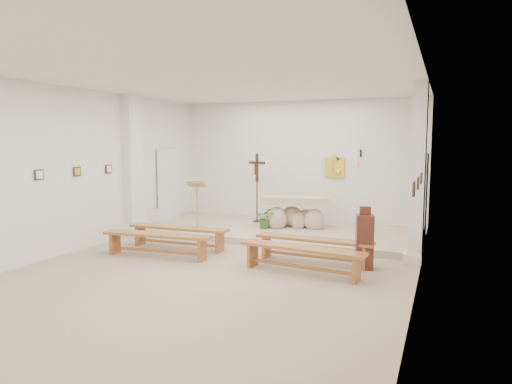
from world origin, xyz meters
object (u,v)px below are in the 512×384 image
at_px(donation_pedestal, 364,241).
at_px(bench_left_front, 179,232).
at_px(altar, 296,214).
at_px(bench_left_second, 157,239).
at_px(lectern, 197,204).
at_px(crucifix_stand, 257,182).
at_px(bench_right_second, 301,254).
at_px(bench_right_front, 314,244).

bearing_deg(donation_pedestal, bench_left_front, 164.66).
height_order(altar, bench_left_second, altar).
distance_m(lectern, crucifix_stand, 1.91).
distance_m(altar, bench_left_front, 3.23).
relative_size(crucifix_stand, bench_right_second, 0.80).
relative_size(crucifix_stand, bench_right_front, 0.80).
bearing_deg(bench_right_second, bench_right_front, 96.60).
height_order(crucifix_stand, bench_left_second, crucifix_stand).
bearing_deg(bench_left_second, donation_pedestal, 5.68).
bearing_deg(crucifix_stand, bench_left_front, -80.25).
height_order(donation_pedestal, bench_left_second, donation_pedestal).
distance_m(altar, bench_right_second, 3.65).
distance_m(crucifix_stand, bench_left_second, 4.00).
bearing_deg(crucifix_stand, bench_right_second, -36.15).
relative_size(altar, crucifix_stand, 0.96).
height_order(crucifix_stand, donation_pedestal, crucifix_stand).
distance_m(bench_right_front, bench_right_second, 0.82).
bearing_deg(bench_left_front, crucifix_stand, 76.46).
xyz_separation_m(bench_left_second, bench_right_second, (3.08, 0.00, 0.00)).
xyz_separation_m(crucifix_stand, bench_left_front, (-0.62, -3.04, -0.87)).
bearing_deg(altar, lectern, -166.09).
bearing_deg(altar, bench_right_front, -78.11).
xyz_separation_m(bench_left_front, bench_right_front, (3.08, 0.00, 0.00)).
distance_m(bench_left_front, bench_right_front, 3.08).
height_order(bench_right_front, bench_right_second, same).
relative_size(altar, bench_left_front, 0.77).
relative_size(donation_pedestal, bench_right_second, 0.50).
bearing_deg(bench_right_second, altar, 115.87).
height_order(crucifix_stand, bench_right_front, crucifix_stand).
distance_m(bench_right_front, bench_left_second, 3.19).
xyz_separation_m(lectern, bench_left_front, (0.39, -1.49, -0.40)).
bearing_deg(lectern, altar, 13.44).
xyz_separation_m(altar, bench_right_front, (1.20, -2.63, -0.12)).
bearing_deg(crucifix_stand, altar, 3.19).
relative_size(lectern, bench_right_second, 0.54).
distance_m(lectern, bench_left_front, 1.59).
bearing_deg(donation_pedestal, bench_right_second, -156.43).
xyz_separation_m(altar, crucifix_stand, (-1.26, 0.41, 0.75)).
xyz_separation_m(lectern, bench_left_second, (0.39, -2.31, -0.40)).
xyz_separation_m(altar, bench_left_second, (-1.88, -3.44, -0.12)).
bearing_deg(lectern, bench_right_second, -46.79).
bearing_deg(lectern, bench_left_front, -88.57).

